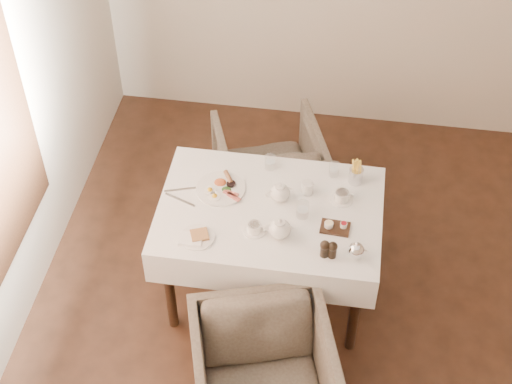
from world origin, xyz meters
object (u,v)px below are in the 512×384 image
object	(u,v)px
armchair_far	(269,168)
table	(270,223)
breakfast_plate	(221,188)
armchair_near	(263,377)
teapot_centre	(280,192)

from	to	relation	value
armchair_far	table	bearing A→B (deg)	77.55
table	breakfast_plate	xyz separation A→B (m)	(-0.30, 0.12, 0.13)
armchair_near	armchair_far	bearing A→B (deg)	80.11
table	breakfast_plate	world-z (taller)	breakfast_plate
table	armchair_near	bearing A→B (deg)	-84.13
breakfast_plate	teapot_centre	world-z (taller)	teapot_centre
armchair_near	armchair_far	distance (m)	1.64
armchair_near	teapot_centre	size ratio (longest dim) A/B	4.65
breakfast_plate	armchair_far	bearing A→B (deg)	70.30
table	armchair_far	bearing A→B (deg)	97.86
armchair_far	teapot_centre	distance (m)	0.88
table	armchair_far	size ratio (longest dim) A/B	1.83
table	teapot_centre	xyz separation A→B (m)	(0.05, 0.08, 0.18)
table	armchair_far	xyz separation A→B (m)	(-0.11, 0.79, -0.32)
breakfast_plate	teapot_centre	xyz separation A→B (m)	(0.35, -0.03, 0.05)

